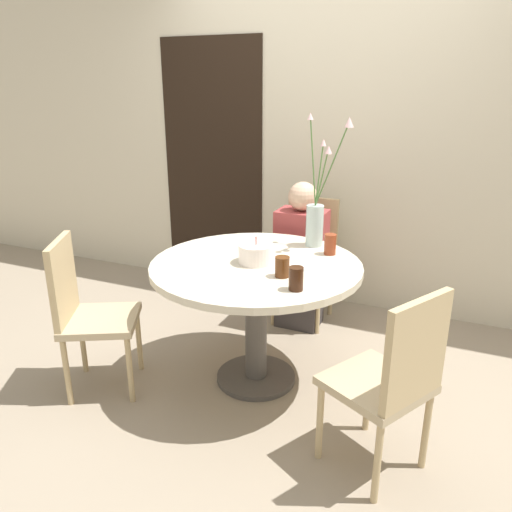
{
  "coord_description": "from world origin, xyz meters",
  "views": [
    {
      "loc": [
        1.04,
        -2.4,
        1.7
      ],
      "look_at": [
        0.0,
        0.0,
        0.79
      ],
      "focal_mm": 35.0,
      "sensor_mm": 36.0,
      "label": 1
    }
  ],
  "objects_px": {
    "side_plate": "(299,264)",
    "drink_glass_1": "(296,279)",
    "chair_left_flank": "(85,307)",
    "drink_glass_2": "(330,244)",
    "chair_near_front": "(392,376)",
    "flower_vase": "(317,215)",
    "birthday_cake": "(256,254)",
    "person_guest": "(300,260)",
    "drink_glass_0": "(282,267)",
    "chair_far_back": "(307,253)"
  },
  "relations": [
    {
      "from": "side_plate",
      "to": "drink_glass_1",
      "type": "xyz_separation_m",
      "value": [
        0.1,
        -0.34,
        0.05
      ]
    },
    {
      "from": "chair_left_flank",
      "to": "drink_glass_2",
      "type": "height_order",
      "value": "chair_left_flank"
    },
    {
      "from": "chair_near_front",
      "to": "side_plate",
      "type": "xyz_separation_m",
      "value": [
        -0.61,
        0.53,
        0.25
      ]
    },
    {
      "from": "flower_vase",
      "to": "side_plate",
      "type": "relative_size",
      "value": 3.96
    },
    {
      "from": "birthday_cake",
      "to": "chair_near_front",
      "type": "bearing_deg",
      "value": -29.04
    },
    {
      "from": "birthday_cake",
      "to": "drink_glass_1",
      "type": "xyz_separation_m",
      "value": [
        0.33,
        -0.28,
        0.01
      ]
    },
    {
      "from": "side_plate",
      "to": "person_guest",
      "type": "relative_size",
      "value": 0.19
    },
    {
      "from": "birthday_cake",
      "to": "drink_glass_0",
      "type": "height_order",
      "value": "birthday_cake"
    },
    {
      "from": "chair_far_back",
      "to": "person_guest",
      "type": "bearing_deg",
      "value": -90.0
    },
    {
      "from": "chair_near_front",
      "to": "side_plate",
      "type": "relative_size",
      "value": 4.55
    },
    {
      "from": "side_plate",
      "to": "drink_glass_0",
      "type": "height_order",
      "value": "drink_glass_0"
    },
    {
      "from": "flower_vase",
      "to": "side_plate",
      "type": "xyz_separation_m",
      "value": [
        0.02,
        -0.36,
        -0.19
      ]
    },
    {
      "from": "flower_vase",
      "to": "person_guest",
      "type": "height_order",
      "value": "flower_vase"
    },
    {
      "from": "chair_left_flank",
      "to": "person_guest",
      "type": "height_order",
      "value": "person_guest"
    },
    {
      "from": "chair_far_back",
      "to": "side_plate",
      "type": "bearing_deg",
      "value": -75.47
    },
    {
      "from": "drink_glass_1",
      "to": "birthday_cake",
      "type": "bearing_deg",
      "value": 139.98
    },
    {
      "from": "side_plate",
      "to": "drink_glass_2",
      "type": "relative_size",
      "value": 1.64
    },
    {
      "from": "drink_glass_0",
      "to": "person_guest",
      "type": "height_order",
      "value": "person_guest"
    },
    {
      "from": "birthday_cake",
      "to": "flower_vase",
      "type": "distance_m",
      "value": 0.5
    },
    {
      "from": "chair_near_front",
      "to": "drink_glass_1",
      "type": "bearing_deg",
      "value": -81.35
    },
    {
      "from": "chair_near_front",
      "to": "drink_glass_2",
      "type": "height_order",
      "value": "chair_near_front"
    },
    {
      "from": "flower_vase",
      "to": "side_plate",
      "type": "bearing_deg",
      "value": -86.84
    },
    {
      "from": "drink_glass_1",
      "to": "drink_glass_2",
      "type": "distance_m",
      "value": 0.58
    },
    {
      "from": "drink_glass_0",
      "to": "flower_vase",
      "type": "bearing_deg",
      "value": 89.41
    },
    {
      "from": "chair_far_back",
      "to": "chair_near_front",
      "type": "height_order",
      "value": "same"
    },
    {
      "from": "drink_glass_1",
      "to": "person_guest",
      "type": "height_order",
      "value": "person_guest"
    },
    {
      "from": "chair_far_back",
      "to": "side_plate",
      "type": "relative_size",
      "value": 4.55
    },
    {
      "from": "chair_near_front",
      "to": "birthday_cake",
      "type": "distance_m",
      "value": 1.01
    },
    {
      "from": "drink_glass_2",
      "to": "person_guest",
      "type": "bearing_deg",
      "value": 124.57
    },
    {
      "from": "chair_left_flank",
      "to": "side_plate",
      "type": "distance_m",
      "value": 1.22
    },
    {
      "from": "flower_vase",
      "to": "person_guest",
      "type": "bearing_deg",
      "value": 119.95
    },
    {
      "from": "flower_vase",
      "to": "drink_glass_2",
      "type": "distance_m",
      "value": 0.22
    },
    {
      "from": "chair_left_flank",
      "to": "flower_vase",
      "type": "bearing_deg",
      "value": -78.36
    },
    {
      "from": "chair_far_back",
      "to": "birthday_cake",
      "type": "relative_size",
      "value": 4.66
    },
    {
      "from": "chair_far_back",
      "to": "chair_left_flank",
      "type": "bearing_deg",
      "value": -121.19
    },
    {
      "from": "chair_left_flank",
      "to": "chair_near_front",
      "type": "distance_m",
      "value": 1.69
    },
    {
      "from": "side_plate",
      "to": "birthday_cake",
      "type": "bearing_deg",
      "value": -165.71
    },
    {
      "from": "drink_glass_0",
      "to": "chair_left_flank",
      "type": "bearing_deg",
      "value": -163.57
    },
    {
      "from": "person_guest",
      "to": "birthday_cake",
      "type": "bearing_deg",
      "value": -89.85
    },
    {
      "from": "flower_vase",
      "to": "drink_glass_0",
      "type": "distance_m",
      "value": 0.58
    },
    {
      "from": "drink_glass_0",
      "to": "drink_glass_2",
      "type": "height_order",
      "value": "drink_glass_2"
    },
    {
      "from": "drink_glass_1",
      "to": "drink_glass_0",
      "type": "bearing_deg",
      "value": 131.52
    },
    {
      "from": "side_plate",
      "to": "drink_glass_0",
      "type": "relative_size",
      "value": 1.86
    },
    {
      "from": "chair_near_front",
      "to": "person_guest",
      "type": "xyz_separation_m",
      "value": [
        -0.84,
        1.27,
        -0.01
      ]
    },
    {
      "from": "chair_far_back",
      "to": "drink_glass_1",
      "type": "xyz_separation_m",
      "value": [
        0.33,
        -1.24,
        0.3
      ]
    },
    {
      "from": "chair_far_back",
      "to": "side_plate",
      "type": "height_order",
      "value": "chair_far_back"
    },
    {
      "from": "person_guest",
      "to": "drink_glass_0",
      "type": "bearing_deg",
      "value": -77.37
    },
    {
      "from": "chair_near_front",
      "to": "drink_glass_2",
      "type": "relative_size",
      "value": 7.45
    },
    {
      "from": "birthday_cake",
      "to": "flower_vase",
      "type": "relative_size",
      "value": 0.25
    },
    {
      "from": "side_plate",
      "to": "drink_glass_1",
      "type": "distance_m",
      "value": 0.36
    }
  ]
}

